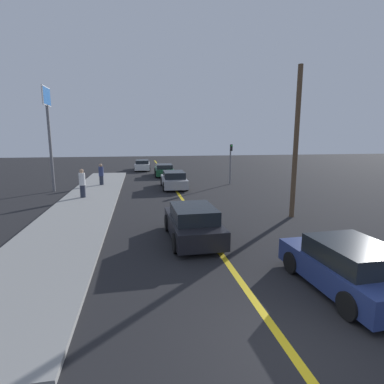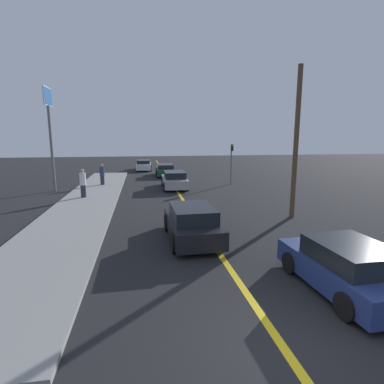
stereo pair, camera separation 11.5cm
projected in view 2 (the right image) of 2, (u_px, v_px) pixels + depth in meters
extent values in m
plane|color=black|center=(289.00, 356.00, 5.56)|extent=(120.00, 120.00, 0.00)
cube|color=gold|center=(176.00, 190.00, 23.01)|extent=(0.20, 60.00, 0.01)
cube|color=gray|center=(89.00, 201.00, 18.75)|extent=(3.50, 29.25, 0.13)
cube|color=navy|center=(345.00, 272.00, 7.90)|extent=(2.03, 3.91, 0.65)
cube|color=black|center=(352.00, 254.00, 7.61)|extent=(1.73, 2.17, 0.51)
cylinder|color=black|center=(290.00, 263.00, 8.89)|extent=(0.24, 0.65, 0.64)
cylinder|color=black|center=(343.00, 258.00, 9.26)|extent=(0.24, 0.65, 0.64)
cylinder|color=black|center=(347.00, 306.00, 6.61)|extent=(0.24, 0.65, 0.64)
cube|color=black|center=(192.00, 226.00, 11.83)|extent=(1.85, 4.15, 0.67)
cube|color=black|center=(193.00, 213.00, 11.52)|extent=(1.60, 2.29, 0.52)
cylinder|color=black|center=(167.00, 223.00, 12.94)|extent=(0.23, 0.72, 0.71)
cylinder|color=black|center=(205.00, 221.00, 13.25)|extent=(0.23, 0.72, 0.71)
cylinder|color=black|center=(175.00, 243.00, 10.47)|extent=(0.23, 0.72, 0.71)
cylinder|color=black|center=(221.00, 240.00, 10.78)|extent=(0.23, 0.72, 0.71)
cube|color=#9E9EA3|center=(174.00, 181.00, 23.86)|extent=(1.85, 4.50, 0.65)
cube|color=black|center=(175.00, 175.00, 23.53)|extent=(1.60, 2.48, 0.50)
cylinder|color=black|center=(163.00, 181.00, 25.11)|extent=(0.23, 0.69, 0.69)
cylinder|color=black|center=(183.00, 181.00, 25.36)|extent=(0.23, 0.69, 0.69)
cylinder|color=black|center=(165.00, 187.00, 22.41)|extent=(0.23, 0.69, 0.69)
cylinder|color=black|center=(187.00, 186.00, 22.67)|extent=(0.23, 0.69, 0.69)
cube|color=#144728|center=(165.00, 171.00, 31.33)|extent=(1.90, 4.38, 0.62)
cube|color=black|center=(165.00, 166.00, 31.03)|extent=(1.64, 2.42, 0.41)
cylinder|color=black|center=(157.00, 171.00, 32.54)|extent=(0.24, 0.71, 0.71)
cylinder|color=black|center=(172.00, 171.00, 32.79)|extent=(0.24, 0.71, 0.71)
cylinder|color=black|center=(157.00, 174.00, 29.93)|extent=(0.24, 0.71, 0.71)
cylinder|color=black|center=(174.00, 174.00, 30.17)|extent=(0.24, 0.71, 0.71)
cube|color=silver|center=(144.00, 166.00, 36.80)|extent=(1.87, 4.72, 0.67)
cube|color=black|center=(144.00, 162.00, 36.47)|extent=(1.60, 2.61, 0.41)
cylinder|color=black|center=(137.00, 166.00, 38.13)|extent=(0.24, 0.63, 0.62)
cylinder|color=black|center=(150.00, 166.00, 38.36)|extent=(0.24, 0.63, 0.62)
cylinder|color=black|center=(136.00, 169.00, 35.31)|extent=(0.24, 0.63, 0.62)
cylinder|color=black|center=(151.00, 169.00, 35.53)|extent=(0.24, 0.63, 0.62)
cylinder|color=#282D3D|center=(83.00, 191.00, 19.52)|extent=(0.33, 0.33, 0.80)
cylinder|color=silver|center=(83.00, 179.00, 19.37)|extent=(0.39, 0.39, 0.80)
sphere|color=tan|center=(82.00, 171.00, 19.28)|extent=(0.26, 0.26, 0.26)
cylinder|color=#282D3D|center=(102.00, 180.00, 24.66)|extent=(0.33, 0.33, 0.74)
cylinder|color=navy|center=(102.00, 171.00, 24.53)|extent=(0.39, 0.39, 0.74)
sphere|color=tan|center=(102.00, 165.00, 24.44)|extent=(0.25, 0.25, 0.25)
cylinder|color=slate|center=(231.00, 164.00, 25.52)|extent=(0.12, 0.12, 3.40)
cube|color=black|center=(232.00, 148.00, 25.09)|extent=(0.18, 0.18, 0.55)
sphere|color=green|center=(232.00, 146.00, 24.97)|extent=(0.14, 0.14, 0.14)
cylinder|color=slate|center=(52.00, 149.00, 21.89)|extent=(0.20, 0.20, 6.26)
cube|color=silver|center=(47.00, 96.00, 21.22)|extent=(0.08, 1.82, 1.30)
cube|color=#19519E|center=(47.00, 96.00, 21.22)|extent=(0.12, 1.70, 1.18)
cylinder|color=brown|center=(296.00, 144.00, 14.58)|extent=(0.24, 0.24, 7.36)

